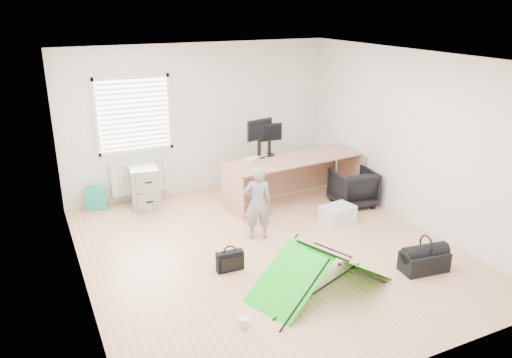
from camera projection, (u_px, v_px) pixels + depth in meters
name	position (u px, v px, depth m)	size (l,w,h in m)	color
ground	(268.00, 250.00, 7.17)	(5.50, 5.50, 0.00)	tan
back_wall	(200.00, 119.00, 9.05)	(5.00, 0.02, 2.70)	silver
window	(134.00, 115.00, 8.47)	(1.20, 0.06, 1.20)	silver
radiator	(139.00, 176.00, 8.80)	(1.00, 0.12, 0.60)	silver
desk	(295.00, 180.00, 8.74)	(2.40, 0.76, 0.82)	#AA795F
filing_cabinet	(144.00, 186.00, 8.60)	(0.46, 0.61, 0.72)	#949799
monitor_left	(259.00, 143.00, 8.57)	(0.51, 0.11, 0.49)	black
monitor_right	(269.00, 144.00, 8.67)	(0.44, 0.10, 0.42)	black
keyboard	(256.00, 157.00, 8.60)	(0.48, 0.16, 0.02)	beige
thermos	(262.00, 149.00, 8.66)	(0.07, 0.07, 0.27)	#AC607A
office_chair	(353.00, 188.00, 8.65)	(0.68, 0.70, 0.64)	black
person	(258.00, 203.00, 7.36)	(0.41, 0.27, 1.13)	gray
kite	(321.00, 271.00, 6.08)	(1.76, 0.77, 0.54)	#13CD18
storage_crate	(338.00, 215.00, 7.99)	(0.52, 0.36, 0.29)	silver
tote_bag	(96.00, 198.00, 8.50)	(0.33, 0.15, 0.40)	teal
laptop_bag	(230.00, 261.00, 6.58)	(0.36, 0.11, 0.27)	black
white_box	(244.00, 322.00, 5.46)	(0.10, 0.10, 0.10)	silver
duffel_bag	(424.00, 262.00, 6.57)	(0.62, 0.31, 0.27)	black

